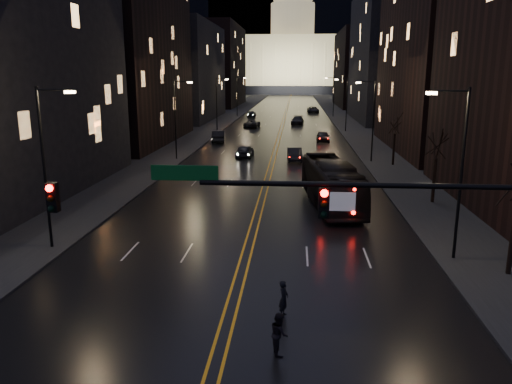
% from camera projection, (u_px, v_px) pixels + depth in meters
% --- Properties ---
extents(ground, '(900.00, 900.00, 0.00)m').
position_uv_depth(ground, '(219.00, 355.00, 17.53)').
color(ground, black).
rests_on(ground, ground).
extents(road, '(20.00, 320.00, 0.02)m').
position_uv_depth(road, '(287.00, 108.00, 143.62)').
color(road, black).
rests_on(road, ground).
extents(sidewalk_left, '(8.00, 320.00, 0.16)m').
position_uv_depth(sidewalk_left, '(239.00, 108.00, 144.68)').
color(sidewalk_left, black).
rests_on(sidewalk_left, ground).
extents(sidewalk_right, '(8.00, 320.00, 0.16)m').
position_uv_depth(sidewalk_right, '(336.00, 108.00, 142.52)').
color(sidewalk_right, black).
rests_on(sidewalk_right, ground).
extents(center_line, '(0.62, 320.00, 0.01)m').
position_uv_depth(center_line, '(287.00, 108.00, 143.61)').
color(center_line, orange).
rests_on(center_line, road).
extents(building_left_mid, '(12.00, 30.00, 28.00)m').
position_uv_depth(building_left_mid, '(125.00, 41.00, 68.29)').
color(building_left_mid, black).
rests_on(building_left_mid, ground).
extents(building_left_far, '(12.00, 34.00, 20.00)m').
position_uv_depth(building_left_far, '(186.00, 72.00, 106.07)').
color(building_left_far, black).
rests_on(building_left_far, ground).
extents(building_left_dist, '(12.00, 40.00, 24.00)m').
position_uv_depth(building_left_dist, '(220.00, 66.00, 152.17)').
color(building_left_dist, black).
rests_on(building_left_dist, ground).
extents(building_right_mid, '(12.00, 34.00, 26.00)m').
position_uv_depth(building_right_mid, '(387.00, 57.00, 102.14)').
color(building_right_mid, black).
rests_on(building_right_mid, ground).
extents(building_right_dist, '(12.00, 40.00, 22.00)m').
position_uv_depth(building_right_dist, '(359.00, 69.00, 149.16)').
color(building_right_dist, black).
rests_on(building_right_dist, ground).
extents(capitol, '(90.00, 50.00, 58.50)m').
position_uv_depth(capitol, '(292.00, 59.00, 256.05)').
color(capitol, black).
rests_on(capitol, ground).
extents(traffic_signal, '(17.29, 0.45, 7.00)m').
position_uv_depth(traffic_signal, '(399.00, 219.00, 15.89)').
color(traffic_signal, black).
rests_on(traffic_signal, ground).
extents(streetlamp_right_near, '(2.13, 0.25, 9.00)m').
position_uv_depth(streetlamp_right_near, '(458.00, 166.00, 25.22)').
color(streetlamp_right_near, black).
rests_on(streetlamp_right_near, ground).
extents(streetlamp_left_near, '(2.13, 0.25, 9.00)m').
position_uv_depth(streetlamp_left_near, '(47.00, 160.00, 26.89)').
color(streetlamp_left_near, black).
rests_on(streetlamp_left_near, ground).
extents(streetlamp_right_mid, '(2.13, 0.25, 9.00)m').
position_uv_depth(streetlamp_right_mid, '(372.00, 117.00, 54.32)').
color(streetlamp_right_mid, black).
rests_on(streetlamp_right_mid, ground).
extents(streetlamp_left_mid, '(2.13, 0.25, 9.00)m').
position_uv_depth(streetlamp_left_mid, '(177.00, 115.00, 55.99)').
color(streetlamp_left_mid, black).
rests_on(streetlamp_left_mid, ground).
extents(streetlamp_right_far, '(2.13, 0.25, 9.00)m').
position_uv_depth(streetlamp_right_far, '(346.00, 102.00, 83.42)').
color(streetlamp_right_far, black).
rests_on(streetlamp_right_far, ground).
extents(streetlamp_left_far, '(2.13, 0.25, 9.00)m').
position_uv_depth(streetlamp_left_far, '(218.00, 101.00, 85.08)').
color(streetlamp_left_far, black).
rests_on(streetlamp_left_far, ground).
extents(streetlamp_right_dist, '(2.13, 0.25, 9.00)m').
position_uv_depth(streetlamp_right_dist, '(333.00, 94.00, 112.51)').
color(streetlamp_right_dist, black).
rests_on(streetlamp_right_dist, ground).
extents(streetlamp_left_dist, '(2.13, 0.25, 9.00)m').
position_uv_depth(streetlamp_left_dist, '(238.00, 94.00, 114.18)').
color(streetlamp_left_dist, black).
rests_on(streetlamp_left_dist, ground).
extents(tree_right_mid, '(2.40, 2.40, 6.65)m').
position_uv_depth(tree_right_mid, '(437.00, 145.00, 36.82)').
color(tree_right_mid, black).
rests_on(tree_right_mid, ground).
extents(tree_right_far, '(2.40, 2.40, 6.65)m').
position_uv_depth(tree_right_far, '(395.00, 124.00, 52.34)').
color(tree_right_far, black).
rests_on(tree_right_far, ground).
extents(bus, '(4.25, 12.16, 3.32)m').
position_uv_depth(bus, '(331.00, 183.00, 37.17)').
color(bus, black).
rests_on(bus, ground).
extents(oncoming_car_a, '(2.02, 4.60, 1.54)m').
position_uv_depth(oncoming_car_a, '(245.00, 151.00, 58.71)').
color(oncoming_car_a, black).
rests_on(oncoming_car_a, ground).
extents(oncoming_car_b, '(2.37, 5.29, 1.69)m').
position_uv_depth(oncoming_car_b, '(219.00, 136.00, 71.78)').
color(oncoming_car_b, black).
rests_on(oncoming_car_b, ground).
extents(oncoming_car_c, '(2.95, 5.46, 1.45)m').
position_uv_depth(oncoming_car_c, '(252.00, 124.00, 91.47)').
color(oncoming_car_c, black).
rests_on(oncoming_car_c, ground).
extents(oncoming_car_d, '(1.95, 4.68, 1.35)m').
position_uv_depth(oncoming_car_d, '(252.00, 114.00, 114.24)').
color(oncoming_car_d, black).
rests_on(oncoming_car_d, ground).
extents(receding_car_a, '(1.83, 4.60, 1.49)m').
position_uv_depth(receding_car_a, '(295.00, 154.00, 56.33)').
color(receding_car_a, black).
rests_on(receding_car_a, ground).
extents(receding_car_b, '(1.90, 4.61, 1.56)m').
position_uv_depth(receding_car_b, '(323.00, 136.00, 72.25)').
color(receding_car_b, black).
rests_on(receding_car_b, ground).
extents(receding_car_c, '(2.65, 5.66, 1.60)m').
position_uv_depth(receding_car_c, '(297.00, 120.00, 96.80)').
color(receding_car_c, black).
rests_on(receding_car_c, ground).
extents(receding_car_d, '(2.98, 5.83, 1.58)m').
position_uv_depth(receding_car_d, '(313.00, 110.00, 125.94)').
color(receding_car_d, black).
rests_on(receding_car_d, ground).
extents(pedestrian_a, '(0.50, 0.63, 1.53)m').
position_uv_depth(pedestrian_a, '(284.00, 299.00, 20.16)').
color(pedestrian_a, black).
rests_on(pedestrian_a, ground).
extents(pedestrian_b, '(0.58, 0.82, 1.54)m').
position_uv_depth(pedestrian_b, '(279.00, 333.00, 17.45)').
color(pedestrian_b, black).
rests_on(pedestrian_b, ground).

